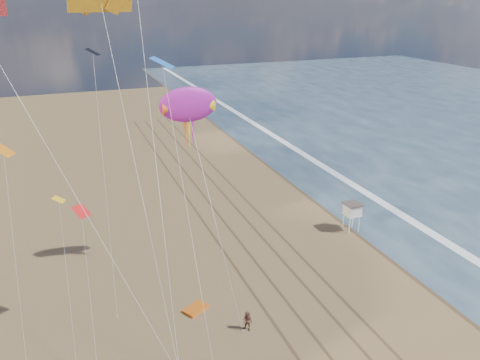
# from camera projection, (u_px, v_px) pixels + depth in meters

# --- Properties ---
(wet_sand) EXTENTS (260.00, 260.00, 0.00)m
(wet_sand) POSITION_uv_depth(u_px,v_px,m) (331.00, 190.00, 67.73)
(wet_sand) COLOR #42301E
(wet_sand) RESTS_ON ground
(foam) EXTENTS (260.00, 260.00, 0.00)m
(foam) POSITION_uv_depth(u_px,v_px,m) (355.00, 186.00, 69.13)
(foam) COLOR white
(foam) RESTS_ON ground
(tracks) EXTENTS (7.68, 120.00, 0.01)m
(tracks) POSITION_uv_depth(u_px,v_px,m) (252.00, 241.00, 53.56)
(tracks) COLOR brown
(tracks) RESTS_ON ground
(lifeguard_stand) EXTENTS (1.95, 1.95, 3.53)m
(lifeguard_stand) POSITION_uv_depth(u_px,v_px,m) (352.00, 210.00, 55.14)
(lifeguard_stand) COLOR silver
(lifeguard_stand) RESTS_ON ground
(grounded_kite) EXTENTS (2.55, 2.24, 0.24)m
(grounded_kite) POSITION_uv_depth(u_px,v_px,m) (196.00, 309.00, 41.88)
(grounded_kite) COLOR #DC5F12
(grounded_kite) RESTS_ON ground
(show_kite) EXTENTS (4.91, 6.03, 20.30)m
(show_kite) POSITION_uv_depth(u_px,v_px,m) (188.00, 105.00, 41.98)
(show_kite) COLOR #A819A1
(show_kite) RESTS_ON ground
(kite_flyer_b) EXTENTS (1.09, 1.12, 1.82)m
(kite_flyer_b) POSITION_uv_depth(u_px,v_px,m) (248.00, 321.00, 39.06)
(kite_flyer_b) COLOR brown
(kite_flyer_b) RESTS_ON ground
(small_kites) EXTENTS (12.84, 15.01, 12.76)m
(small_kites) POSITION_uv_depth(u_px,v_px,m) (80.00, 128.00, 35.56)
(small_kites) COLOR yellow
(small_kites) RESTS_ON ground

